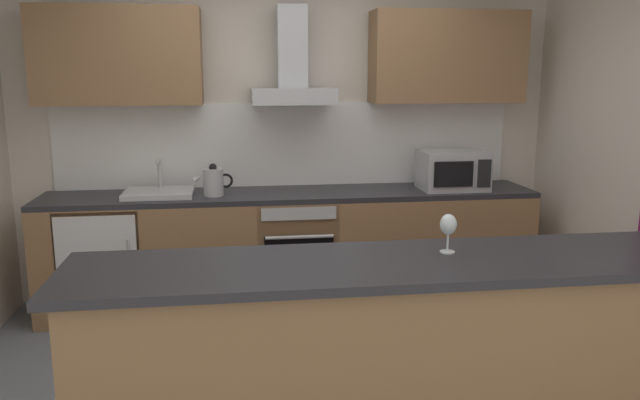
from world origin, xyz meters
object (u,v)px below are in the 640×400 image
object	(u,v)px
kettle	(214,182)
range_hood	(292,73)
wine_glass	(448,226)
microwave	(453,170)
sink	(159,192)
oven	(295,249)
refrigerator	(106,260)

from	to	relation	value
kettle	range_hood	distance (m)	1.00
kettle	wine_glass	bearing A→B (deg)	-61.23
microwave	sink	world-z (taller)	microwave
oven	kettle	size ratio (longest dim) A/B	2.77
refrigerator	range_hood	bearing A→B (deg)	5.34
oven	range_hood	world-z (taller)	range_hood
range_hood	kettle	bearing A→B (deg)	-164.88
sink	kettle	distance (m)	0.41
refrigerator	kettle	xyz separation A→B (m)	(0.81, -0.03, 0.58)
sink	range_hood	xyz separation A→B (m)	(1.01, 0.12, 0.86)
sink	wine_glass	distance (m)	2.53
kettle	sink	bearing A→B (deg)	173.64
sink	wine_glass	size ratio (longest dim) A/B	2.81
range_hood	wine_glass	bearing A→B (deg)	-77.21
range_hood	wine_glass	size ratio (longest dim) A/B	4.05
microwave	kettle	bearing A→B (deg)	-179.82
sink	range_hood	world-z (taller)	range_hood
microwave	range_hood	xyz separation A→B (m)	(-1.23, 0.16, 0.74)
refrigerator	range_hood	xyz separation A→B (m)	(1.41, 0.13, 1.36)
oven	refrigerator	size ratio (longest dim) A/B	0.94
oven	sink	distance (m)	1.11
sink	range_hood	size ratio (longest dim) A/B	0.69
refrigerator	wine_glass	distance (m)	2.86
microwave	range_hood	size ratio (longest dim) A/B	0.69
range_hood	oven	bearing A→B (deg)	-90.00
wine_glass	microwave	bearing A→B (deg)	69.69
range_hood	wine_glass	distance (m)	2.31
oven	sink	bearing A→B (deg)	179.37
wine_glass	range_hood	bearing A→B (deg)	102.79
oven	wine_glass	world-z (taller)	wine_glass
wine_glass	kettle	bearing A→B (deg)	118.77
oven	kettle	world-z (taller)	kettle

